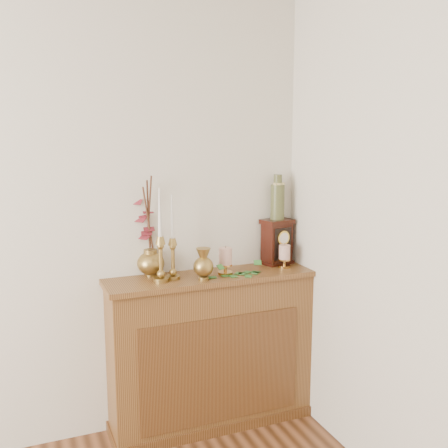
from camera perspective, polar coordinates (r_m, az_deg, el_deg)
name	(u,v)px	position (r m, az deg, el deg)	size (l,w,h in m)	color
console_shelf	(212,355)	(3.22, -1.34, -14.03)	(1.24, 0.34, 0.93)	brown
candlestick_left	(161,252)	(2.89, -6.92, -2.99)	(0.09, 0.09, 0.52)	#A07C40
candlestick_center	(173,252)	(2.94, -5.60, -3.03)	(0.08, 0.08, 0.48)	#A07C40
bud_vase	(203,264)	(2.92, -2.26, -4.42)	(0.11, 0.11, 0.18)	#A07C40
ginger_jar	(146,230)	(3.03, -8.51, -0.68)	(0.24, 0.25, 0.58)	#A07C40
pillar_candle_left	(225,260)	(3.04, 0.14, -3.89)	(0.09, 0.09, 0.17)	#B4833F
pillar_candle_right	(284,255)	(3.22, 6.59, -3.36)	(0.08, 0.08, 0.15)	#B4833F
ivy_garland	(243,272)	(3.05, 2.06, -5.25)	(0.42, 0.19, 0.08)	#2D6A28
mantel_clock	(277,242)	(3.29, 5.80, -1.96)	(0.21, 0.17, 0.28)	black
ceramic_vase	(278,199)	(3.25, 5.85, 2.68)	(0.09, 0.09, 0.28)	#1B3729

